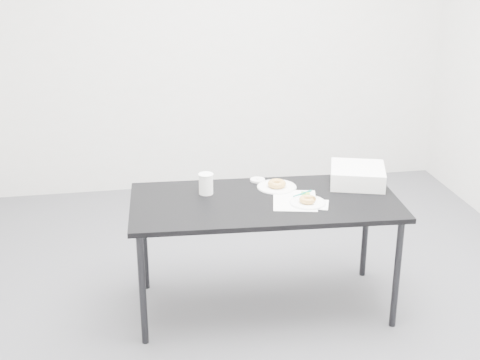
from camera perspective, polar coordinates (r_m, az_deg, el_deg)
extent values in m
plane|color=#4B4A4F|center=(4.06, 1.30, -10.53)|extent=(4.00, 4.00, 0.00)
cube|color=silver|center=(5.49, -2.77, 12.90)|extent=(4.00, 0.02, 2.70)
cube|color=black|center=(3.74, 2.13, -1.90)|extent=(1.53, 0.79, 0.03)
cylinder|color=black|center=(3.59, -8.32, -9.24)|extent=(0.04, 0.04, 0.65)
cylinder|color=black|center=(4.11, -8.18, -5.12)|extent=(0.04, 0.04, 0.65)
cylinder|color=black|center=(3.80, 13.23, -7.85)|extent=(0.04, 0.04, 0.65)
cylinder|color=black|center=(4.29, 10.65, -4.12)|extent=(0.04, 0.04, 0.65)
cube|color=white|center=(3.74, 4.70, -1.75)|extent=(0.30, 0.35, 0.00)
cube|color=green|center=(3.83, 5.61, -1.14)|extent=(0.06, 0.06, 0.00)
cylinder|color=#0B7D70|center=(3.82, 5.35, -1.16)|extent=(0.13, 0.08, 0.01)
cube|color=white|center=(3.70, 6.46, -2.08)|extent=(0.18, 0.18, 0.00)
cylinder|color=white|center=(3.70, 5.79, -1.93)|extent=(0.20, 0.20, 0.01)
torus|color=#C48D3E|center=(3.70, 5.80, -1.67)|extent=(0.13, 0.13, 0.03)
cylinder|color=white|center=(3.91, 3.16, -0.60)|extent=(0.23, 0.23, 0.01)
torus|color=#C48D3E|center=(3.90, 3.16, -0.32)|extent=(0.13, 0.13, 0.04)
cylinder|color=white|center=(3.80, -2.92, -0.32)|extent=(0.08, 0.08, 0.12)
cylinder|color=white|center=(4.01, 1.51, 0.00)|extent=(0.09, 0.09, 0.01)
cube|color=white|center=(4.01, 9.99, 0.40)|extent=(0.39, 0.39, 0.10)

